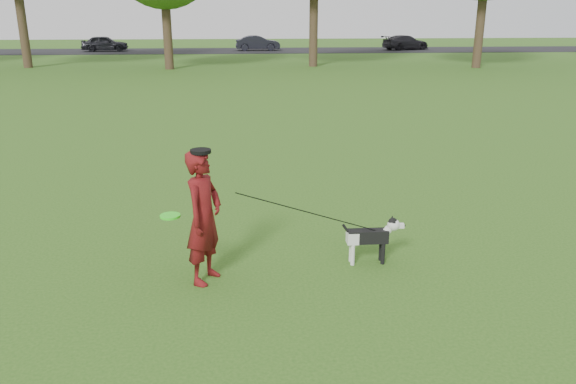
{
  "coord_description": "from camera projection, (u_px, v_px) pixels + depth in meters",
  "views": [
    {
      "loc": [
        -0.02,
        -6.08,
        3.03
      ],
      "look_at": [
        0.49,
        0.34,
        0.95
      ],
      "focal_mm": 35.0,
      "sensor_mm": 36.0,
      "label": 1
    }
  ],
  "objects": [
    {
      "name": "ground",
      "position": [
        249.0,
        277.0,
        6.7
      ],
      "size": [
        120.0,
        120.0,
        0.0
      ],
      "primitive_type": "plane",
      "color": "#285116",
      "rests_on": "ground"
    },
    {
      "name": "road",
      "position": [
        243.0,
        51.0,
        44.64
      ],
      "size": [
        120.0,
        7.0,
        0.02
      ],
      "primitive_type": "cube",
      "color": "black",
      "rests_on": "ground"
    },
    {
      "name": "man",
      "position": [
        204.0,
        217.0,
        6.4
      ],
      "size": [
        0.59,
        0.68,
        1.57
      ],
      "primitive_type": "imported",
      "rotation": [
        0.0,
        0.0,
        1.13
      ],
      "color": "#560C11",
      "rests_on": "ground"
    },
    {
      "name": "dog",
      "position": [
        373.0,
        235.0,
        6.98
      ],
      "size": [
        0.8,
        0.16,
        0.61
      ],
      "color": "black",
      "rests_on": "ground"
    },
    {
      "name": "car_left",
      "position": [
        105.0,
        43.0,
        43.65
      ],
      "size": [
        3.62,
        1.76,
        1.19
      ],
      "primitive_type": "imported",
      "rotation": [
        0.0,
        0.0,
        1.67
      ],
      "color": "black",
      "rests_on": "road"
    },
    {
      "name": "car_mid",
      "position": [
        258.0,
        43.0,
        44.55
      ],
      "size": [
        3.53,
        1.31,
        1.15
      ],
      "primitive_type": "imported",
      "rotation": [
        0.0,
        0.0,
        1.6
      ],
      "color": "black",
      "rests_on": "road"
    },
    {
      "name": "car_right",
      "position": [
        406.0,
        42.0,
        45.45
      ],
      "size": [
        4.23,
        2.83,
        1.14
      ],
      "primitive_type": "imported",
      "rotation": [
        0.0,
        0.0,
        1.92
      ],
      "color": "black",
      "rests_on": "road"
    },
    {
      "name": "man_held_items",
      "position": [
        312.0,
        213.0,
        6.63
      ],
      "size": [
        2.65,
        0.48,
        1.18
      ],
      "color": "#32F91F",
      "rests_on": "ground"
    }
  ]
}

